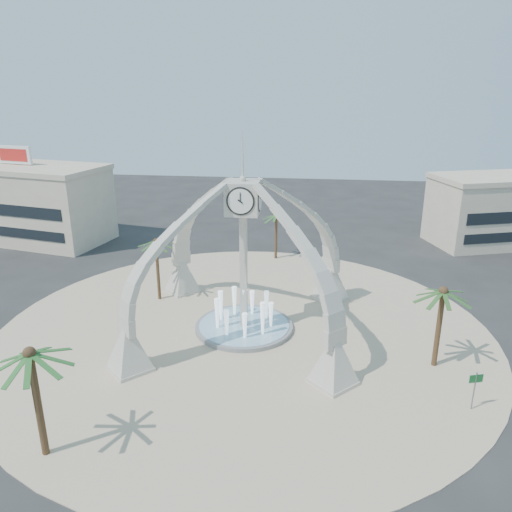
# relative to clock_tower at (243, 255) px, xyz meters

# --- Properties ---
(ground) EXTENTS (140.00, 140.00, 0.00)m
(ground) POSITION_rel_clock_tower_xyz_m (0.00, 0.00, -6.49)
(ground) COLOR #282828
(ground) RESTS_ON ground
(plaza) EXTENTS (40.00, 40.00, 0.06)m
(plaza) POSITION_rel_clock_tower_xyz_m (0.00, 0.00, -6.46)
(plaza) COLOR tan
(plaza) RESTS_ON ground
(clock_tower) EXTENTS (17.94, 17.94, 16.30)m
(clock_tower) POSITION_rel_clock_tower_xyz_m (0.00, 0.00, 0.00)
(clock_tower) COLOR beige
(clock_tower) RESTS_ON ground
(fountain) EXTENTS (8.00, 8.00, 3.62)m
(fountain) POSITION_rel_clock_tower_xyz_m (0.00, 0.00, -6.20)
(fountain) COLOR gray
(fountain) RESTS_ON ground
(building_nw) EXTENTS (23.75, 13.73, 11.90)m
(building_nw) POSITION_rel_clock_tower_xyz_m (-32.00, 22.00, -1.66)
(building_nw) COLOR beige
(building_nw) RESTS_ON ground
(palm_east) EXTENTS (4.38, 4.38, 6.57)m
(palm_east) POSITION_rel_clock_tower_xyz_m (14.32, -3.84, -0.77)
(palm_east) COLOR brown
(palm_east) RESTS_ON ground
(palm_west) EXTENTS (3.41, 3.41, 6.33)m
(palm_west) POSITION_rel_clock_tower_xyz_m (-8.75, 5.04, -0.88)
(palm_west) COLOR brown
(palm_west) RESTS_ON ground
(palm_north) EXTENTS (3.88, 3.88, 5.78)m
(palm_north) POSITION_rel_clock_tower_xyz_m (1.07, 17.90, -1.40)
(palm_north) COLOR brown
(palm_north) RESTS_ON ground
(palm_south) EXTENTS (5.47, 5.47, 7.04)m
(palm_south) POSITION_rel_clock_tower_xyz_m (-8.61, -15.81, -0.33)
(palm_south) COLOR brown
(palm_south) RESTS_ON ground
(street_sign) EXTENTS (0.94, 0.32, 2.66)m
(street_sign) POSITION_rel_clock_tower_xyz_m (15.53, -8.88, -4.59)
(street_sign) COLOR slate
(street_sign) RESTS_ON ground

